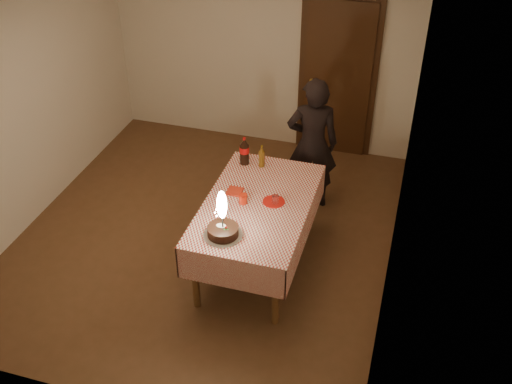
% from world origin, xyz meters
% --- Properties ---
extents(ground, '(4.00, 4.50, 0.01)m').
position_xyz_m(ground, '(0.00, 0.00, 0.00)').
color(ground, brown).
rests_on(ground, ground).
extents(room_shell, '(4.04, 4.54, 2.62)m').
position_xyz_m(room_shell, '(0.03, 0.08, 1.65)').
color(room_shell, beige).
rests_on(room_shell, ground).
extents(dining_table, '(1.02, 1.72, 0.79)m').
position_xyz_m(dining_table, '(0.68, -0.29, 0.68)').
color(dining_table, brown).
rests_on(dining_table, ground).
extents(birthday_cake, '(0.36, 0.36, 0.49)m').
position_xyz_m(birthday_cake, '(0.52, -0.86, 0.90)').
color(birthday_cake, white).
rests_on(birthday_cake, dining_table).
extents(red_plate, '(0.22, 0.22, 0.01)m').
position_xyz_m(red_plate, '(0.83, -0.23, 0.79)').
color(red_plate, red).
rests_on(red_plate, dining_table).
extents(red_cup, '(0.08, 0.08, 0.10)m').
position_xyz_m(red_cup, '(0.55, -0.34, 0.84)').
color(red_cup, red).
rests_on(red_cup, dining_table).
extents(clear_cup, '(0.07, 0.07, 0.09)m').
position_xyz_m(clear_cup, '(0.85, -0.26, 0.83)').
color(clear_cup, white).
rests_on(clear_cup, dining_table).
extents(napkin_stack, '(0.15, 0.15, 0.02)m').
position_xyz_m(napkin_stack, '(0.41, -0.18, 0.80)').
color(napkin_stack, '#AC2413').
rests_on(napkin_stack, dining_table).
extents(cola_bottle, '(0.10, 0.10, 0.32)m').
position_xyz_m(cola_bottle, '(0.34, 0.36, 0.94)').
color(cola_bottle, black).
rests_on(cola_bottle, dining_table).
extents(amber_bottle_left, '(0.06, 0.06, 0.26)m').
position_xyz_m(amber_bottle_left, '(0.53, 0.36, 0.90)').
color(amber_bottle_left, '#5F3E10').
rests_on(amber_bottle_left, dining_table).
extents(photographer, '(0.66, 0.51, 1.60)m').
position_xyz_m(photographer, '(0.96, 0.95, 0.80)').
color(photographer, black).
rests_on(photographer, ground).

